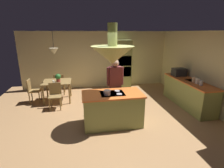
{
  "coord_description": "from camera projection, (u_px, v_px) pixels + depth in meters",
  "views": [
    {
      "loc": [
        -0.81,
        -4.52,
        2.5
      ],
      "look_at": [
        0.1,
        0.4,
        1.0
      ],
      "focal_mm": 27.77,
      "sensor_mm": 36.0,
      "label": 1
    }
  ],
  "objects": [
    {
      "name": "microwave_on_counter",
      "position": [
        179.0,
        72.0,
        6.53
      ],
      "size": [
        0.46,
        0.36,
        0.28
      ],
      "primitive_type": "cube",
      "color": "#232326",
      "rests_on": "counter_run_right"
    },
    {
      "name": "chair_facing_island",
      "position": [
        55.0,
        94.0,
        5.84
      ],
      "size": [
        0.4,
        0.4,
        0.87
      ],
      "color": "olive",
      "rests_on": "ground"
    },
    {
      "name": "oven_tower",
      "position": [
        123.0,
        65.0,
        7.87
      ],
      "size": [
        0.66,
        0.62,
        2.18
      ],
      "color": "#8C934C",
      "rests_on": "ground"
    },
    {
      "name": "cooking_pot_on_cooktop",
      "position": [
        107.0,
        92.0,
        4.5
      ],
      "size": [
        0.18,
        0.18,
        0.12
      ],
      "primitive_type": "cylinder",
      "color": "#B2B2B7",
      "rests_on": "kitchen_island"
    },
    {
      "name": "dining_table",
      "position": [
        57.0,
        84.0,
        6.43
      ],
      "size": [
        1.02,
        0.9,
        0.76
      ],
      "color": "olive",
      "rests_on": "ground"
    },
    {
      "name": "kitchen_island",
      "position": [
        112.0,
        109.0,
        4.8
      ],
      "size": [
        1.64,
        0.89,
        0.94
      ],
      "color": "#8C934C",
      "rests_on": "ground"
    },
    {
      "name": "cup_on_table",
      "position": [
        53.0,
        82.0,
        6.16
      ],
      "size": [
        0.07,
        0.07,
        0.09
      ],
      "primitive_type": "cylinder",
      "color": "white",
      "rests_on": "dining_table"
    },
    {
      "name": "person_at_island",
      "position": [
        115.0,
        83.0,
        5.36
      ],
      "size": [
        0.53,
        0.23,
        1.73
      ],
      "color": "tan",
      "rests_on": "ground"
    },
    {
      "name": "pendant_light_over_table",
      "position": [
        54.0,
        51.0,
        6.08
      ],
      "size": [
        0.32,
        0.32,
        0.82
      ],
      "color": "beige"
    },
    {
      "name": "canister_flour",
      "position": [
        201.0,
        83.0,
        5.35
      ],
      "size": [
        0.11,
        0.11,
        0.16
      ],
      "primitive_type": "cylinder",
      "color": "silver",
      "rests_on": "counter_run_right"
    },
    {
      "name": "wall_right",
      "position": [
        206.0,
        71.0,
        5.7
      ],
      "size": [
        0.1,
        7.2,
        2.55
      ],
      "primitive_type": "cube",
      "color": "beige",
      "rests_on": "ground"
    },
    {
      "name": "chair_by_back_wall",
      "position": [
        59.0,
        83.0,
        7.1
      ],
      "size": [
        0.4,
        0.4,
        0.87
      ],
      "rotation": [
        0.0,
        0.0,
        3.14
      ],
      "color": "olive",
      "rests_on": "ground"
    },
    {
      "name": "wall_back",
      "position": [
        98.0,
        60.0,
        8.0
      ],
      "size": [
        6.8,
        0.1,
        2.55
      ],
      "primitive_type": "cube",
      "color": "beige",
      "rests_on": "ground"
    },
    {
      "name": "ground",
      "position": [
        111.0,
        120.0,
        5.12
      ],
      "size": [
        8.16,
        8.16,
        0.0
      ],
      "primitive_type": "plane",
      "color": "#AD7F51"
    },
    {
      "name": "canister_tea",
      "position": [
        194.0,
        80.0,
        5.69
      ],
      "size": [
        0.13,
        0.13,
        0.17
      ],
      "primitive_type": "cylinder",
      "color": "#E0B78C",
      "rests_on": "counter_run_right"
    },
    {
      "name": "counter_run_right",
      "position": [
        188.0,
        93.0,
        6.05
      ],
      "size": [
        0.73,
        2.35,
        0.92
      ],
      "color": "#8C934C",
      "rests_on": "ground"
    },
    {
      "name": "chair_at_corner",
      "position": [
        32.0,
        89.0,
        6.32
      ],
      "size": [
        0.4,
        0.4,
        0.87
      ],
      "rotation": [
        0.0,
        0.0,
        1.57
      ],
      "color": "olive",
      "rests_on": "ground"
    },
    {
      "name": "range_hood",
      "position": [
        112.0,
        54.0,
        4.37
      ],
      "size": [
        1.1,
        1.1,
        1.0
      ],
      "color": "#8C934C"
    },
    {
      "name": "potted_plant_on_table",
      "position": [
        58.0,
        77.0,
        6.27
      ],
      "size": [
        0.2,
        0.2,
        0.3
      ],
      "color": "#99382D",
      "rests_on": "dining_table"
    },
    {
      "name": "canister_sugar",
      "position": [
        198.0,
        81.0,
        5.52
      ],
      "size": [
        0.14,
        0.14,
        0.17
      ],
      "primitive_type": "cylinder",
      "color": "silver",
      "rests_on": "counter_run_right"
    }
  ]
}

